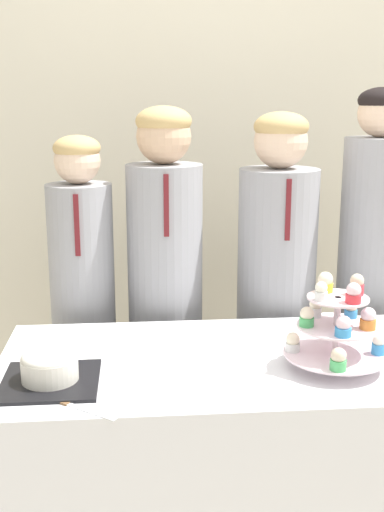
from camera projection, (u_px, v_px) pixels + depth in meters
The scene contains 9 objects.
wall_back at pixel (219, 138), 3.03m from camera, with size 9.00×0.06×2.70m.
table at pixel (266, 467), 2.06m from camera, with size 1.65×0.70×0.76m.
round_cake at pixel (50, 367), 1.77m from camera, with size 0.27×0.27×0.11m.
cake_knife at pixel (71, 405), 1.65m from camera, with size 0.19×0.15×0.01m.
cupcake_stand at pixel (337, 325), 1.85m from camera, with size 0.30×0.30×0.28m.
student_0 at pixel (84, 326), 2.46m from camera, with size 0.24×0.25×1.40m.
student_1 at pixel (166, 311), 2.48m from camera, with size 0.28×0.29×1.51m.
student_2 at pixel (275, 313), 2.52m from camera, with size 0.30×0.31×1.49m.
student_3 at pixel (369, 298), 2.54m from camera, with size 0.26×0.26×1.57m.
Camera 1 is at (-0.39, -1.46, 1.53)m, focal length 45.00 mm.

